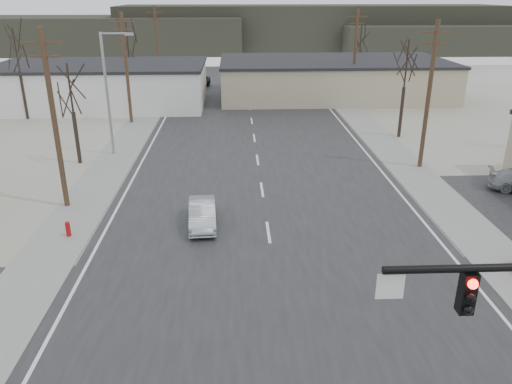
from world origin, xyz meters
TOP-DOWN VIEW (x-y plane):
  - ground at (0.00, 0.00)m, footprint 140.00×140.00m
  - main_road at (0.00, 15.00)m, footprint 18.00×110.00m
  - cross_road at (0.00, 0.00)m, footprint 90.00×10.00m
  - sidewalk_left at (-10.60, 20.00)m, footprint 3.00×90.00m
  - sidewalk_right at (10.60, 20.00)m, footprint 3.00×90.00m
  - fire_hydrant at (-10.20, 8.00)m, footprint 0.24×0.24m
  - building_left_far at (-16.00, 40.00)m, footprint 22.30×12.30m
  - building_right_far at (10.00, 44.00)m, footprint 26.30×14.30m
  - upole_left_b at (-11.50, 12.00)m, footprint 2.20×0.30m
  - upole_left_c at (-11.50, 32.00)m, footprint 2.20×0.30m
  - upole_left_d at (-11.50, 52.00)m, footprint 2.20×0.30m
  - upole_right_a at (11.50, 18.00)m, footprint 2.20×0.30m
  - upole_right_b at (11.50, 40.00)m, footprint 2.20×0.30m
  - streetlight_main at (-10.80, 22.00)m, footprint 2.40×0.25m
  - tree_left_near at (-13.00, 20.00)m, footprint 3.30×3.30m
  - tree_right_mid at (12.50, 26.00)m, footprint 3.74×3.74m
  - tree_left_far at (-14.00, 46.00)m, footprint 3.96×3.96m
  - tree_right_far at (15.00, 52.00)m, footprint 3.52×3.52m
  - tree_left_mid at (-22.00, 34.00)m, footprint 3.96×3.96m
  - hill_left at (-35.00, 92.00)m, footprint 70.00×18.00m
  - hill_center at (15.00, 96.00)m, footprint 80.00×18.00m
  - hill_right at (50.00, 90.00)m, footprint 60.00×18.00m
  - sedan_crossing at (-3.45, 9.02)m, footprint 1.63×4.05m
  - car_far_a at (3.78, 42.16)m, footprint 4.05×5.76m
  - car_far_b at (-6.18, 50.41)m, footprint 3.18×4.98m

SIDE VIEW (x-z plane):
  - ground at x=0.00m, z-range 0.00..0.00m
  - cross_road at x=0.00m, z-range 0.00..0.04m
  - main_road at x=0.00m, z-range 0.00..0.05m
  - sidewalk_left at x=-10.60m, z-range 0.00..0.06m
  - sidewalk_right at x=10.60m, z-range 0.00..0.06m
  - fire_hydrant at x=-10.20m, z-range 0.02..0.89m
  - sedan_crossing at x=-3.45m, z-range 0.05..1.35m
  - car_far_a at x=3.78m, z-range 0.05..1.60m
  - car_far_b at x=-6.18m, z-range 0.05..1.62m
  - building_right_far at x=10.00m, z-range 0.00..4.30m
  - building_left_far at x=-16.00m, z-range 0.01..4.51m
  - hill_right at x=50.00m, z-range 0.00..5.50m
  - hill_left at x=-35.00m, z-range 0.00..7.00m
  - hill_center at x=15.00m, z-range 0.00..9.00m
  - streetlight_main at x=-10.80m, z-range 0.59..9.59m
  - upole_left_b at x=-11.50m, z-range 0.22..10.22m
  - upole_left_c at x=-11.50m, z-range 0.22..10.22m
  - upole_left_d at x=-11.50m, z-range 0.22..10.22m
  - upole_right_a at x=11.50m, z-range 0.22..10.22m
  - upole_right_b at x=11.50m, z-range 0.22..10.22m
  - tree_left_near at x=-13.00m, z-range 1.55..8.90m
  - tree_right_far at x=15.00m, z-range 1.66..9.50m
  - tree_right_mid at x=12.50m, z-range 1.77..10.10m
  - tree_left_far at x=-14.00m, z-range 1.87..10.69m
  - tree_left_mid at x=-22.00m, z-range 1.87..10.69m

